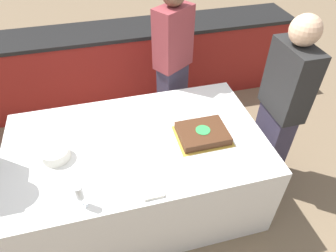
{
  "coord_description": "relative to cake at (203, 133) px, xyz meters",
  "views": [
    {
      "loc": [
        -0.17,
        -1.62,
        2.34
      ],
      "look_at": [
        0.25,
        0.0,
        0.85
      ],
      "focal_mm": 32.0,
      "sensor_mm": 36.0,
      "label": 1
    }
  ],
  "objects": [
    {
      "name": "ground_plane",
      "position": [
        -0.51,
        0.07,
        -0.78
      ],
      "size": [
        14.0,
        14.0,
        0.0
      ],
      "primitive_type": "plane",
      "color": "#7A664C"
    },
    {
      "name": "back_counter",
      "position": [
        -0.51,
        1.73,
        -0.32
      ],
      "size": [
        4.4,
        0.58,
        0.92
      ],
      "color": "maroon",
      "rests_on": "ground_plane"
    },
    {
      "name": "dining_table",
      "position": [
        -0.51,
        0.07,
        -0.41
      ],
      "size": [
        1.96,
        1.15,
        0.75
      ],
      "color": "silver",
      "rests_on": "ground_plane"
    },
    {
      "name": "cake",
      "position": [
        0.0,
        0.0,
        0.0
      ],
      "size": [
        0.41,
        0.33,
        0.07
      ],
      "color": "gold",
      "rests_on": "dining_table"
    },
    {
      "name": "plate_stack",
      "position": [
        -1.08,
        0.05,
        0.01
      ],
      "size": [
        0.2,
        0.2,
        0.08
      ],
      "color": "white",
      "rests_on": "dining_table"
    },
    {
      "name": "wine_glass",
      "position": [
        -0.92,
        -0.39,
        0.08
      ],
      "size": [
        0.07,
        0.07,
        0.18
      ],
      "color": "white",
      "rests_on": "dining_table"
    },
    {
      "name": "side_plate_near_cake",
      "position": [
        -0.03,
        0.31,
        -0.03
      ],
      "size": [
        0.18,
        0.18,
        0.0
      ],
      "color": "white",
      "rests_on": "dining_table"
    },
    {
      "name": "utensil_pile",
      "position": [
        -0.48,
        -0.42,
        -0.02
      ],
      "size": [
        0.13,
        0.1,
        0.02
      ],
      "color": "white",
      "rests_on": "dining_table"
    },
    {
      "name": "person_cutting_cake",
      "position": [
        -0.0,
        0.87,
        0.07
      ],
      "size": [
        0.4,
        0.35,
        1.63
      ],
      "rotation": [
        0.0,
        0.0,
        -2.57
      ],
      "color": "#383347",
      "rests_on": "ground_plane"
    },
    {
      "name": "person_seated_right",
      "position": [
        0.69,
        0.07,
        0.05
      ],
      "size": [
        0.22,
        0.4,
        1.6
      ],
      "rotation": [
        0.0,
        0.0,
        -1.57
      ],
      "color": "#383347",
      "rests_on": "ground_plane"
    }
  ]
}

